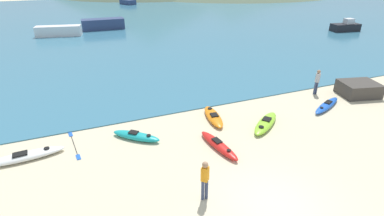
{
  "coord_description": "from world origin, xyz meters",
  "views": [
    {
      "loc": [
        -6.11,
        -6.66,
        8.2
      ],
      "look_at": [
        -0.14,
        8.01,
        0.5
      ],
      "focal_mm": 28.0,
      "sensor_mm": 36.0,
      "label": 1
    }
  ],
  "objects_px": {
    "shoreline_rock": "(359,89)",
    "moored_boat_1": "(346,27)",
    "person_near_waterline": "(317,80)",
    "loose_paddle": "(74,145)",
    "kayak_on_sand_1": "(266,123)",
    "kayak_on_sand_4": "(219,145)",
    "kayak_on_sand_3": "(136,136)",
    "moored_boat_4": "(103,24)",
    "kayak_on_sand_2": "(25,156)",
    "kayak_on_sand_5": "(213,117)",
    "person_near_foreground": "(205,178)",
    "moored_boat_2": "(128,2)",
    "moored_boat_3": "(59,31)",
    "kayak_on_sand_0": "(327,105)"
  },
  "relations": [
    {
      "from": "moored_boat_3",
      "to": "moored_boat_4",
      "type": "xyz_separation_m",
      "value": [
        5.61,
        2.21,
        0.08
      ]
    },
    {
      "from": "kayak_on_sand_3",
      "to": "moored_boat_4",
      "type": "bearing_deg",
      "value": 85.87
    },
    {
      "from": "person_near_foreground",
      "to": "loose_paddle",
      "type": "xyz_separation_m",
      "value": [
        -4.48,
        5.87,
        -0.97
      ]
    },
    {
      "from": "kayak_on_sand_1",
      "to": "kayak_on_sand_2",
      "type": "relative_size",
      "value": 0.81
    },
    {
      "from": "kayak_on_sand_5",
      "to": "moored_boat_1",
      "type": "relative_size",
      "value": 0.74
    },
    {
      "from": "kayak_on_sand_5",
      "to": "shoreline_rock",
      "type": "relative_size",
      "value": 1.18
    },
    {
      "from": "person_near_waterline",
      "to": "moored_boat_4",
      "type": "height_order",
      "value": "person_near_waterline"
    },
    {
      "from": "kayak_on_sand_0",
      "to": "moored_boat_3",
      "type": "height_order",
      "value": "moored_boat_3"
    },
    {
      "from": "shoreline_rock",
      "to": "moored_boat_1",
      "type": "bearing_deg",
      "value": 45.11
    },
    {
      "from": "loose_paddle",
      "to": "kayak_on_sand_1",
      "type": "bearing_deg",
      "value": -10.95
    },
    {
      "from": "shoreline_rock",
      "to": "kayak_on_sand_1",
      "type": "bearing_deg",
      "value": -171.43
    },
    {
      "from": "kayak_on_sand_3",
      "to": "kayak_on_sand_4",
      "type": "height_order",
      "value": "kayak_on_sand_3"
    },
    {
      "from": "moored_boat_1",
      "to": "shoreline_rock",
      "type": "distance_m",
      "value": 23.0
    },
    {
      "from": "kayak_on_sand_1",
      "to": "kayak_on_sand_2",
      "type": "xyz_separation_m",
      "value": [
        -12.13,
        1.53,
        -0.0
      ]
    },
    {
      "from": "kayak_on_sand_4",
      "to": "moored_boat_1",
      "type": "bearing_deg",
      "value": 33.51
    },
    {
      "from": "person_near_foreground",
      "to": "kayak_on_sand_4",
      "type": "bearing_deg",
      "value": 54.64
    },
    {
      "from": "kayak_on_sand_2",
      "to": "shoreline_rock",
      "type": "xyz_separation_m",
      "value": [
        20.49,
        -0.27,
        0.29
      ]
    },
    {
      "from": "kayak_on_sand_2",
      "to": "person_near_waterline",
      "type": "xyz_separation_m",
      "value": [
        17.91,
        0.98,
        0.84
      ]
    },
    {
      "from": "kayak_on_sand_0",
      "to": "moored_boat_2",
      "type": "relative_size",
      "value": 0.78
    },
    {
      "from": "person_near_foreground",
      "to": "shoreline_rock",
      "type": "height_order",
      "value": "person_near_foreground"
    },
    {
      "from": "person_near_waterline",
      "to": "moored_boat_3",
      "type": "xyz_separation_m",
      "value": [
        -16.25,
        26.1,
        -0.34
      ]
    },
    {
      "from": "kayak_on_sand_0",
      "to": "moored_boat_3",
      "type": "relative_size",
      "value": 0.58
    },
    {
      "from": "kayak_on_sand_4",
      "to": "moored_boat_1",
      "type": "xyz_separation_m",
      "value": [
        28.02,
        18.56,
        0.45
      ]
    },
    {
      "from": "moored_boat_3",
      "to": "moored_boat_4",
      "type": "distance_m",
      "value": 6.03
    },
    {
      "from": "kayak_on_sand_0",
      "to": "kayak_on_sand_2",
      "type": "relative_size",
      "value": 0.9
    },
    {
      "from": "kayak_on_sand_1",
      "to": "kayak_on_sand_5",
      "type": "relative_size",
      "value": 1.0
    },
    {
      "from": "kayak_on_sand_2",
      "to": "moored_boat_4",
      "type": "distance_m",
      "value": 30.18
    },
    {
      "from": "kayak_on_sand_2",
      "to": "kayak_on_sand_5",
      "type": "relative_size",
      "value": 1.23
    },
    {
      "from": "moored_boat_2",
      "to": "loose_paddle",
      "type": "distance_m",
      "value": 56.37
    },
    {
      "from": "kayak_on_sand_0",
      "to": "kayak_on_sand_4",
      "type": "distance_m",
      "value": 8.5
    },
    {
      "from": "moored_boat_2",
      "to": "moored_boat_3",
      "type": "height_order",
      "value": "moored_boat_3"
    },
    {
      "from": "kayak_on_sand_2",
      "to": "moored_boat_4",
      "type": "bearing_deg",
      "value": 76.05
    },
    {
      "from": "kayak_on_sand_2",
      "to": "person_near_foreground",
      "type": "distance_m",
      "value": 8.62
    },
    {
      "from": "kayak_on_sand_4",
      "to": "moored_boat_3",
      "type": "relative_size",
      "value": 0.56
    },
    {
      "from": "person_near_waterline",
      "to": "loose_paddle",
      "type": "bearing_deg",
      "value": -177.92
    },
    {
      "from": "moored_boat_1",
      "to": "moored_boat_3",
      "type": "relative_size",
      "value": 0.71
    },
    {
      "from": "kayak_on_sand_4",
      "to": "kayak_on_sand_5",
      "type": "relative_size",
      "value": 1.07
    },
    {
      "from": "person_near_waterline",
      "to": "moored_boat_4",
      "type": "distance_m",
      "value": 30.24
    },
    {
      "from": "moored_boat_3",
      "to": "moored_boat_4",
      "type": "relative_size",
      "value": 0.98
    },
    {
      "from": "kayak_on_sand_0",
      "to": "moored_boat_2",
      "type": "xyz_separation_m",
      "value": [
        -1.35,
        56.1,
        0.38
      ]
    },
    {
      "from": "kayak_on_sand_5",
      "to": "moored_boat_2",
      "type": "bearing_deg",
      "value": 83.83
    },
    {
      "from": "kayak_on_sand_5",
      "to": "person_near_foreground",
      "type": "bearing_deg",
      "value": -118.83
    },
    {
      "from": "moored_boat_4",
      "to": "kayak_on_sand_2",
      "type": "bearing_deg",
      "value": -103.95
    },
    {
      "from": "kayak_on_sand_4",
      "to": "moored_boat_4",
      "type": "height_order",
      "value": "moored_boat_4"
    },
    {
      "from": "kayak_on_sand_2",
      "to": "kayak_on_sand_3",
      "type": "relative_size",
      "value": 1.45
    },
    {
      "from": "kayak_on_sand_5",
      "to": "person_near_waterline",
      "type": "height_order",
      "value": "person_near_waterline"
    },
    {
      "from": "kayak_on_sand_4",
      "to": "loose_paddle",
      "type": "bearing_deg",
      "value": 155.91
    },
    {
      "from": "kayak_on_sand_1",
      "to": "moored_boat_1",
      "type": "xyz_separation_m",
      "value": [
        24.59,
        17.56,
        0.44
      ]
    },
    {
      "from": "kayak_on_sand_2",
      "to": "moored_boat_2",
      "type": "xyz_separation_m",
      "value": [
        15.71,
        55.11,
        0.37
      ]
    },
    {
      "from": "kayak_on_sand_3",
      "to": "shoreline_rock",
      "type": "bearing_deg",
      "value": -0.35
    }
  ]
}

